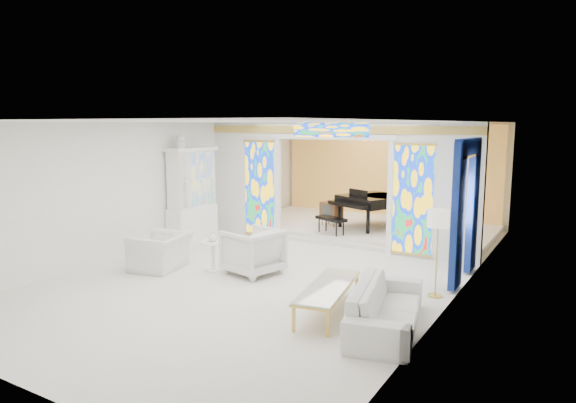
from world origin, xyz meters
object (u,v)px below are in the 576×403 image
Objects in this scene: armchair_left at (161,252)px; sofa at (386,306)px; coffee_table at (328,287)px; tv_console at (331,210)px; armchair_right at (253,251)px; grand_piano at (378,201)px; china_cabinet at (192,196)px.

armchair_left is 0.49× the size of sofa.
armchair_left is 0.54× the size of coffee_table.
tv_console is at bearing 20.03° from sofa.
armchair_right is 4.89m from grand_piano.
armchair_left is 1.72× the size of tv_console.
armchair_right reaches higher than coffee_table.
china_cabinet reaches higher than grand_piano.
china_cabinet is 4.19× the size of tv_console.
armchair_right is 0.36× the size of grand_piano.
armchair_left is at bearing -90.24° from tv_console.
armchair_right reaches higher than tv_console.
grand_piano is (2.61, 5.49, 0.54)m from armchair_left.
sofa is at bearing 70.27° from armchair_left.
china_cabinet reaches higher than sofa.
china_cabinet is 2.44× the size of armchair_left.
armchair_left is at bearing 173.54° from coffee_table.
coffee_table is (5.16, -2.70, -0.76)m from china_cabinet.
armchair_right is 2.51m from coffee_table.
sofa is (5.07, -0.60, -0.03)m from armchair_left.
sofa reaches higher than coffee_table.
armchair_right is 0.48× the size of coffee_table.
armchair_right reaches higher than armchair_left.
sofa is at bearing 81.29° from armchair_right.
armchair_right is at bearing -75.58° from grand_piano.
grand_piano is at bearing 31.59° from tv_console.
china_cabinet is 1.20× the size of sofa.
china_cabinet is at bearing -105.05° from armchair_right.
grand_piano is (3.71, 3.25, -0.26)m from china_cabinet.
armchair_right is 0.44× the size of sofa.
armchair_left is at bearing -56.41° from armchair_right.
sofa is at bearing -44.32° from grand_piano.
china_cabinet is 4.94m from grand_piano.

